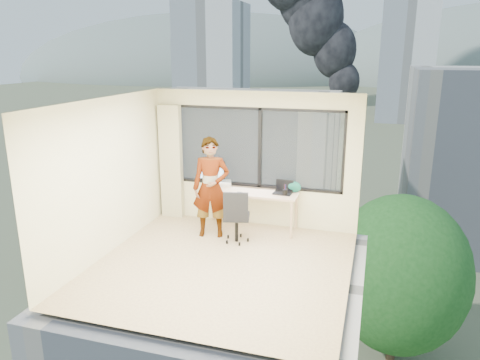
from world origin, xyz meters
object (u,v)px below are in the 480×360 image
at_px(chair, 237,215).
at_px(game_console, 223,183).
at_px(desk, 250,210).
at_px(monitor, 212,174).
at_px(laptop, 283,188).
at_px(handbag, 294,187).
at_px(person, 211,188).

xyz_separation_m(chair, game_console, (-0.57, 0.92, 0.29)).
distance_m(desk, chair, 0.69).
height_order(desk, monitor, monitor).
distance_m(game_console, laptop, 1.27).
bearing_deg(handbag, game_console, 155.47).
height_order(monitor, game_console, monitor).
bearing_deg(game_console, laptop, -28.67).
height_order(chair, handbag, chair).
bearing_deg(laptop, desk, -172.36).
distance_m(person, handbag, 1.56).
bearing_deg(game_console, chair, -76.84).
bearing_deg(monitor, handbag, -17.85).
height_order(laptop, handbag, laptop).
relative_size(chair, handbag, 3.64).
xyz_separation_m(desk, game_console, (-0.63, 0.25, 0.41)).
distance_m(chair, monitor, 1.17).
bearing_deg(handbag, laptop, -161.92).
distance_m(laptop, handbag, 0.24).
distance_m(chair, handbag, 1.26).
relative_size(chair, game_console, 3.06).
xyz_separation_m(chair, monitor, (-0.74, 0.75, 0.51)).
distance_m(monitor, handbag, 1.61).
distance_m(desk, game_console, 0.79).
bearing_deg(handbag, chair, -157.14).
height_order(person, laptop, person).
bearing_deg(desk, game_console, 158.57).
bearing_deg(person, chair, -29.66).
bearing_deg(laptop, chair, -129.05).
xyz_separation_m(chair, handbag, (0.86, 0.85, 0.35)).
xyz_separation_m(laptop, handbag, (0.18, 0.15, -0.00)).
bearing_deg(monitor, laptop, -23.47).
xyz_separation_m(chair, laptop, (0.68, 0.70, 0.36)).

